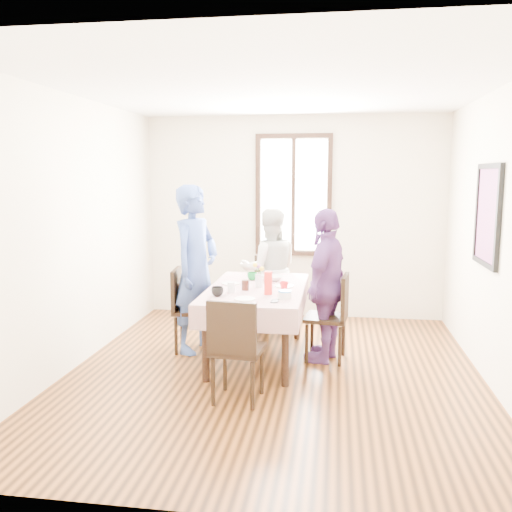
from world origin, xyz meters
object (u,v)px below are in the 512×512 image
Objects in this scene: dining_table at (257,323)px; chair_left at (194,310)px; chair_far at (270,293)px; person_right at (325,285)px; chair_right at (326,317)px; person_left at (195,269)px; person_far at (269,269)px; chair_near at (238,349)px.

chair_left is at bearing 168.34° from dining_table.
person_right is at bearing 122.12° from chair_far.
person_right is (1.43, -0.10, 0.34)m from chair_left.
dining_table is 0.74m from chair_left.
chair_right is (1.44, -0.10, 0.00)m from chair_left.
person_left is 1.17m from person_far.
person_left is at bearing 124.66° from chair_near.
chair_right is at bearing -73.93° from person_left.
chair_far is 0.50× the size of person_left.
chair_right is at bearing 62.86° from chair_near.
person_far is (0.70, 0.92, -0.15)m from person_left.
person_left reaches higher than dining_table.
dining_table is 1.10m from chair_near.
person_far is (0.00, 1.07, 0.39)m from dining_table.
person_far reaches higher than chair_far.
dining_table is at bearing 72.55° from chair_left.
dining_table is 1.10m from chair_far.
person_left reaches higher than chair_right.
person_left is (0.02, 0.00, 0.46)m from chair_left.
person_far is at bearing 136.21° from chair_left.
person_left is (-0.70, -0.94, 0.46)m from chair_far.
dining_table is 0.90m from person_left.
chair_far is 0.31m from person_far.
person_left is (-1.43, 0.10, 0.46)m from chair_right.
person_right is at bearing 4.04° from dining_table.
chair_near is at bearing 24.39° from chair_left.
dining_table is 1.04× the size of person_far.
chair_left is at bearing 125.33° from chair_near.
chair_near is 1.38m from person_right.
chair_right is 1.35m from chair_near.
chair_right is at bearing 107.21° from person_right.
person_left reaches higher than person_far.
dining_table is 0.73m from chair_right.
chair_far is (0.00, 1.09, 0.08)m from dining_table.
person_left is 1.14× the size of person_right.
chair_right is 1.00× the size of chair_near.
person_right reaches higher than chair_left.
chair_far is (0.72, 0.94, 0.00)m from chair_left.
chair_far is at bearing -103.46° from person_far.
dining_table is 1.75× the size of chair_far.
person_right is (1.41, -0.10, -0.11)m from person_left.
chair_far is at bearing 90.00° from dining_table.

